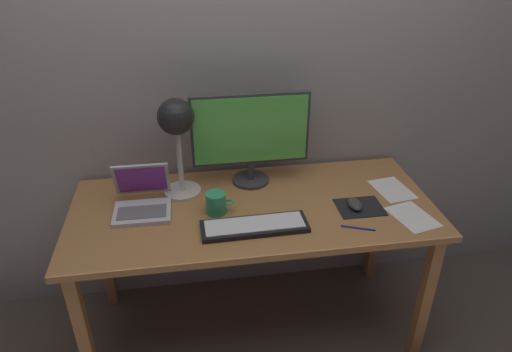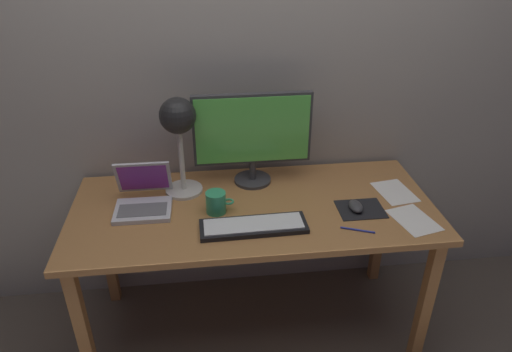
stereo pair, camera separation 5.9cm
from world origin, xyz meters
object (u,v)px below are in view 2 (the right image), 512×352
Objects in this scene: laptop at (143,194)px; coffee_mug at (216,202)px; monitor at (252,133)px; desk_lamp at (178,125)px; pen at (358,230)px; mouse at (356,206)px; keyboard_main at (254,226)px.

laptop is 0.33m from coffee_mug.
monitor is 2.12× the size of laptop.
desk_lamp is 3.75× the size of coffee_mug.
laptop is at bearing -150.39° from desk_lamp.
laptop is 0.93m from pen.
laptop is 0.93m from mouse.
monitor reaches higher than coffee_mug.
laptop is 1.83× the size of pen.
desk_lamp is at bearing 127.03° from coffee_mug.
laptop reaches higher than mouse.
mouse is at bearing -35.86° from monitor.
keyboard_main is at bearing -48.95° from desk_lamp.
coffee_mug is at bearing -52.97° from desk_lamp.
monitor is 5.66× the size of mouse.
mouse reaches higher than keyboard_main.
mouse is 0.15m from pen.
desk_lamp is (0.17, 0.10, 0.28)m from laptop.
monitor is 0.56m from laptop.
desk_lamp is 0.37m from coffee_mug.
coffee_mug is 0.60m from pen.
monitor is 3.88× the size of pen.
pen is at bearing -8.94° from keyboard_main.
keyboard_main is 0.42m from pen.
keyboard_main is 0.21m from coffee_mug.
keyboard_main is at bearing -95.79° from monitor.
pen is at bearing -20.15° from coffee_mug.
laptop is at bearing 163.85° from coffee_mug.
desk_lamp reaches higher than monitor.
laptop is 0.34m from desk_lamp.
desk_lamp reaches higher than laptop.
mouse is (0.74, -0.25, -0.31)m from desk_lamp.
pen is (0.42, -0.07, -0.01)m from keyboard_main.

